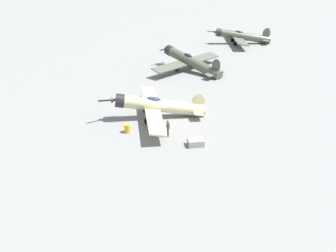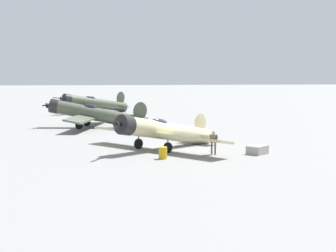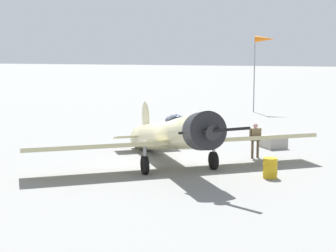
{
  "view_description": "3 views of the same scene",
  "coord_description": "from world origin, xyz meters",
  "px_view_note": "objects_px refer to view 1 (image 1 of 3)",
  "views": [
    {
      "loc": [
        30.66,
        21.14,
        16.88
      ],
      "look_at": [
        3.41,
        3.01,
        1.1
      ],
      "focal_mm": 39.46,
      "sensor_mm": 36.0,
      "label": 1
    },
    {
      "loc": [
        41.98,
        -4.49,
        6.11
      ],
      "look_at": [
        0.0,
        -0.0,
        1.8
      ],
      "focal_mm": 57.37,
      "sensor_mm": 36.0,
      "label": 2
    },
    {
      "loc": [
        9.47,
        -22.07,
        5.13
      ],
      "look_at": [
        0.0,
        -0.0,
        1.8
      ],
      "focal_mm": 55.75,
      "sensor_mm": 36.0,
      "label": 3
    }
  ],
  "objects_px": {
    "airplane_far_line": "(241,36)",
    "fuel_drum": "(127,128)",
    "airplane_mid_apron": "(190,62)",
    "airplane_foreground": "(158,106)",
    "equipment_crate": "(196,142)",
    "ground_crew_mechanic": "(168,126)"
  },
  "relations": [
    {
      "from": "airplane_far_line",
      "to": "ground_crew_mechanic",
      "type": "distance_m",
      "value": 42.04
    },
    {
      "from": "airplane_foreground",
      "to": "ground_crew_mechanic",
      "type": "relative_size",
      "value": 6.49
    },
    {
      "from": "airplane_far_line",
      "to": "fuel_drum",
      "type": "height_order",
      "value": "airplane_far_line"
    },
    {
      "from": "airplane_far_line",
      "to": "ground_crew_mechanic",
      "type": "relative_size",
      "value": 6.85
    },
    {
      "from": "airplane_mid_apron",
      "to": "equipment_crate",
      "type": "bearing_deg",
      "value": 133.92
    },
    {
      "from": "ground_crew_mechanic",
      "to": "equipment_crate",
      "type": "distance_m",
      "value": 3.36
    },
    {
      "from": "airplane_foreground",
      "to": "fuel_drum",
      "type": "distance_m",
      "value": 4.8
    },
    {
      "from": "ground_crew_mechanic",
      "to": "fuel_drum",
      "type": "distance_m",
      "value": 4.27
    },
    {
      "from": "airplane_mid_apron",
      "to": "fuel_drum",
      "type": "bearing_deg",
      "value": 115.94
    },
    {
      "from": "airplane_mid_apron",
      "to": "ground_crew_mechanic",
      "type": "distance_m",
      "value": 22.01
    },
    {
      "from": "airplane_foreground",
      "to": "equipment_crate",
      "type": "relative_size",
      "value": 6.14
    },
    {
      "from": "ground_crew_mechanic",
      "to": "airplane_far_line",
      "type": "bearing_deg",
      "value": 58.29
    },
    {
      "from": "ground_crew_mechanic",
      "to": "airplane_mid_apron",
      "type": "bearing_deg",
      "value": 69.22
    },
    {
      "from": "airplane_foreground",
      "to": "equipment_crate",
      "type": "xyz_separation_m",
      "value": [
        3.23,
        6.68,
        -1.12
      ]
    },
    {
      "from": "airplane_far_line",
      "to": "equipment_crate",
      "type": "height_order",
      "value": "airplane_far_line"
    },
    {
      "from": "fuel_drum",
      "to": "airplane_mid_apron",
      "type": "bearing_deg",
      "value": -166.19
    },
    {
      "from": "equipment_crate",
      "to": "airplane_far_line",
      "type": "bearing_deg",
      "value": -162.0
    },
    {
      "from": "airplane_foreground",
      "to": "fuel_drum",
      "type": "xyz_separation_m",
      "value": [
        4.67,
        -0.5,
        -1.01
      ]
    },
    {
      "from": "airplane_far_line",
      "to": "equipment_crate",
      "type": "xyz_separation_m",
      "value": [
        40.99,
        13.31,
        -1.15
      ]
    },
    {
      "from": "ground_crew_mechanic",
      "to": "fuel_drum",
      "type": "height_order",
      "value": "ground_crew_mechanic"
    },
    {
      "from": "airplane_mid_apron",
      "to": "airplane_far_line",
      "type": "height_order",
      "value": "airplane_mid_apron"
    },
    {
      "from": "airplane_far_line",
      "to": "fuel_drum",
      "type": "relative_size",
      "value": 13.97
    }
  ]
}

